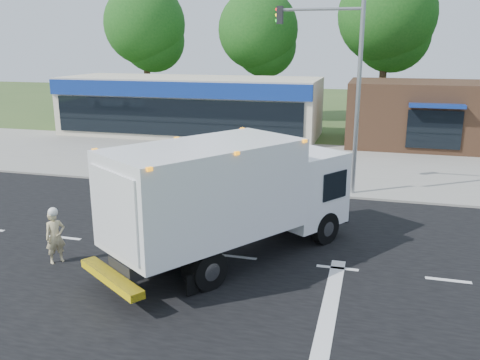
# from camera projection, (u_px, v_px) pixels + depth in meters

# --- Properties ---
(ground) EXTENTS (120.00, 120.00, 0.00)m
(ground) POSITION_uv_depth(u_px,v_px,m) (237.00, 257.00, 15.42)
(ground) COLOR #385123
(ground) RESTS_ON ground
(road_asphalt) EXTENTS (60.00, 14.00, 0.02)m
(road_asphalt) POSITION_uv_depth(u_px,v_px,m) (237.00, 257.00, 15.42)
(road_asphalt) COLOR black
(road_asphalt) RESTS_ON ground
(sidewalk) EXTENTS (60.00, 2.40, 0.12)m
(sidewalk) POSITION_uv_depth(u_px,v_px,m) (286.00, 185.00, 23.04)
(sidewalk) COLOR gray
(sidewalk) RESTS_ON ground
(parking_apron) EXTENTS (60.00, 9.00, 0.02)m
(parking_apron) POSITION_uv_depth(u_px,v_px,m) (304.00, 159.00, 28.46)
(parking_apron) COLOR gray
(parking_apron) RESTS_ON ground
(lane_markings) EXTENTS (55.20, 7.00, 0.01)m
(lane_markings) POSITION_uv_depth(u_px,v_px,m) (272.00, 282.00, 13.82)
(lane_markings) COLOR silver
(lane_markings) RESTS_ON road_asphalt
(ems_box_truck) EXTENTS (6.68, 8.24, 3.65)m
(ems_box_truck) POSITION_uv_depth(u_px,v_px,m) (230.00, 192.00, 14.78)
(ems_box_truck) COLOR black
(ems_box_truck) RESTS_ON ground
(emergency_worker) EXTENTS (0.65, 0.70, 1.71)m
(emergency_worker) POSITION_uv_depth(u_px,v_px,m) (55.00, 236.00, 14.86)
(emergency_worker) COLOR #CDBB88
(emergency_worker) RESTS_ON ground
(retail_strip_mall) EXTENTS (18.00, 6.20, 4.00)m
(retail_strip_mall) POSITION_uv_depth(u_px,v_px,m) (190.00, 106.00, 35.74)
(retail_strip_mall) COLOR beige
(retail_strip_mall) RESTS_ON ground
(brown_storefront) EXTENTS (10.00, 6.70, 4.00)m
(brown_storefront) POSITION_uv_depth(u_px,v_px,m) (430.00, 114.00, 31.74)
(brown_storefront) COLOR #382316
(brown_storefront) RESTS_ON ground
(traffic_signal_pole) EXTENTS (3.51, 0.25, 8.00)m
(traffic_signal_pole) POSITION_uv_depth(u_px,v_px,m) (343.00, 78.00, 20.62)
(traffic_signal_pole) COLOR gray
(traffic_signal_pole) RESTS_ON ground
(background_trees) EXTENTS (36.77, 7.39, 12.10)m
(background_trees) POSITION_uv_depth(u_px,v_px,m) (322.00, 29.00, 39.94)
(background_trees) COLOR #332114
(background_trees) RESTS_ON ground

